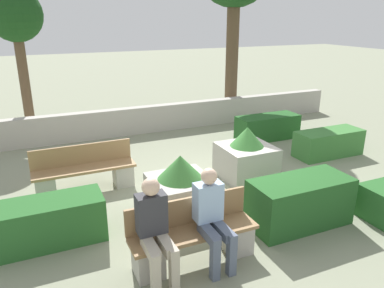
{
  "coord_description": "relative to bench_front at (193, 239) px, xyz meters",
  "views": [
    {
      "loc": [
        -3.18,
        -5.77,
        3.27
      ],
      "look_at": [
        -0.41,
        0.5,
        0.9
      ],
      "focal_mm": 35.0,
      "sensor_mm": 36.0,
      "label": 1
    }
  ],
  "objects": [
    {
      "name": "person_seated_woman",
      "position": [
        -0.59,
        -0.14,
        0.43
      ],
      "size": [
        0.38,
        0.64,
        1.38
      ],
      "color": "#B2A893",
      "rests_on": "ground_plane"
    },
    {
      "name": "bench_front",
      "position": [
        0.0,
        0.0,
        0.0
      ],
      "size": [
        1.8,
        0.48,
        0.88
      ],
      "color": "#937047",
      "rests_on": "ground_plane"
    },
    {
      "name": "hedge_block_mid_right",
      "position": [
        4.11,
        4.17,
        -0.01
      ],
      "size": [
        1.75,
        0.66,
        0.66
      ],
      "color": "#235623",
      "rests_on": "ground_plane"
    },
    {
      "name": "hedge_block_near_right",
      "position": [
        -1.88,
        1.29,
        0.0
      ],
      "size": [
        1.78,
        0.68,
        0.68
      ],
      "color": "#286028",
      "rests_on": "ground_plane"
    },
    {
      "name": "tree_leftmost",
      "position": [
        -1.88,
        7.44,
        2.82
      ],
      "size": [
        1.45,
        1.45,
        4.01
      ],
      "color": "brown",
      "rests_on": "ground_plane"
    },
    {
      "name": "person_seated_man",
      "position": [
        0.21,
        -0.14,
        0.43
      ],
      "size": [
        0.38,
        0.64,
        1.37
      ],
      "color": "#515B70",
      "rests_on": "ground_plane"
    },
    {
      "name": "hedge_block_mid_left",
      "position": [
        1.98,
        0.19,
        0.05
      ],
      "size": [
        1.66,
        0.75,
        0.79
      ],
      "color": "#235623",
      "rests_on": "ground_plane"
    },
    {
      "name": "planter_corner_left",
      "position": [
        0.33,
        1.28,
        0.14
      ],
      "size": [
        1.01,
        1.01,
        1.08
      ],
      "color": "#ADA89E",
      "rests_on": "ground_plane"
    },
    {
      "name": "ground_plane",
      "position": [
        1.36,
        1.71,
        -0.34
      ],
      "size": [
        60.0,
        60.0,
        0.0
      ],
      "primitive_type": "plane",
      "color": "gray"
    },
    {
      "name": "hedge_block_near_left",
      "position": [
        4.71,
        2.47,
        -0.03
      ],
      "size": [
        1.69,
        0.65,
        0.63
      ],
      "color": "#3D7A38",
      "rests_on": "ground_plane"
    },
    {
      "name": "perimeter_wall",
      "position": [
        1.36,
        6.13,
        0.04
      ],
      "size": [
        12.45,
        0.3,
        0.77
      ],
      "color": "#ADA89E",
      "rests_on": "ground_plane"
    },
    {
      "name": "bench_left_side",
      "position": [
        -1.02,
        2.9,
        0.01
      ],
      "size": [
        1.94,
        0.48,
        0.88
      ],
      "rotation": [
        0.0,
        0.0,
        -0.21
      ],
      "color": "#937047",
      "rests_on": "ground_plane"
    },
    {
      "name": "planter_corner_right",
      "position": [
        2.18,
        2.16,
        0.12
      ],
      "size": [
        1.05,
        1.05,
        1.11
      ],
      "color": "#ADA89E",
      "rests_on": "ground_plane"
    }
  ]
}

